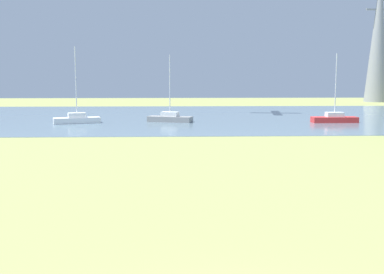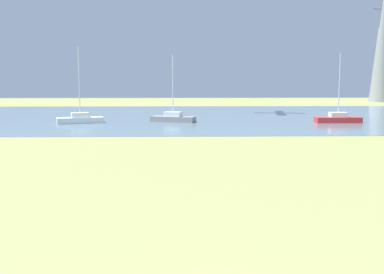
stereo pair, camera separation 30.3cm
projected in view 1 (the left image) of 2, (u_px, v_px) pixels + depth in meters
The scene contains 6 objects.
ground_plane at pixel (191, 152), 29.86m from camera, with size 160.00×160.00×0.00m, color #8C9351.
water_surface at pixel (183, 116), 57.61m from camera, with size 140.00×40.00×0.02m, color slate.
sailboat_red at pixel (334, 118), 49.51m from camera, with size 4.81×1.54×7.31m.
sailboat_gray at pixel (170, 118), 50.15m from camera, with size 5.03×2.95×7.18m.
sailboat_white at pixel (77, 119), 48.74m from camera, with size 5.03×2.87×7.99m.
electricity_pylon at pixel (378, 35), 90.32m from camera, with size 6.40×4.40×26.11m.
Camera 1 is at (-1.10, -7.47, 4.81)m, focal length 43.35 mm.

